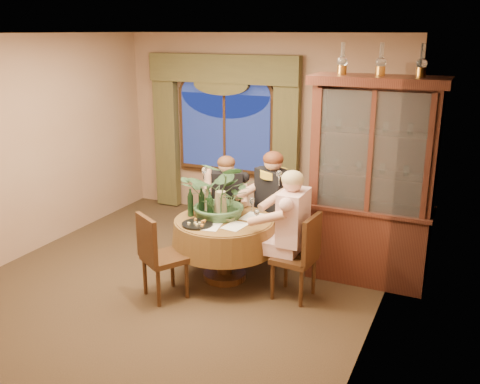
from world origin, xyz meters
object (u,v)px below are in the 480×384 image
at_px(wine_bottle_1, 190,203).
at_px(person_back, 227,205).
at_px(oil_lamp_right, 422,60).
at_px(wine_bottle_0, 208,199).
at_px(chair_back_right, 275,225).
at_px(chair_back, 226,217).
at_px(person_scarf, 274,208).
at_px(dining_table, 224,249).
at_px(chair_front_left, 165,256).
at_px(wine_bottle_4, 203,199).
at_px(oil_lamp_center, 381,59).
at_px(wine_bottle_3, 210,206).
at_px(olive_bowl, 228,219).
at_px(oil_lamp_left, 343,58).
at_px(chair_right, 294,256).
at_px(person_pink, 293,233).
at_px(china_cabinet, 372,183).
at_px(wine_bottle_5, 202,202).
at_px(centerpiece_plant, 222,167).
at_px(wine_bottle_2, 207,202).
at_px(stoneware_vase, 221,204).

bearing_deg(wine_bottle_1, person_back, 82.85).
xyz_separation_m(oil_lamp_right, wine_bottle_0, (-2.22, -0.54, -1.62)).
distance_m(chair_back_right, wine_bottle_0, 0.97).
height_order(chair_back, person_scarf, person_scarf).
bearing_deg(dining_table, chair_front_left, -121.33).
xyz_separation_m(person_back, wine_bottle_4, (-0.02, -0.60, 0.25)).
xyz_separation_m(oil_lamp_center, person_scarf, (-1.17, -0.02, -1.81)).
xyz_separation_m(chair_front_left, wine_bottle_3, (0.26, 0.59, 0.44)).
bearing_deg(person_back, wine_bottle_0, 68.43).
bearing_deg(olive_bowl, oil_lamp_left, 35.03).
relative_size(oil_lamp_center, oil_lamp_right, 1.00).
relative_size(dining_table, chair_right, 1.29).
relative_size(oil_lamp_right, person_back, 0.26).
height_order(oil_lamp_left, person_scarf, oil_lamp_left).
xyz_separation_m(person_pink, person_back, (-1.14, 0.70, -0.05)).
bearing_deg(wine_bottle_4, dining_table, -16.85).
bearing_deg(chair_back, wine_bottle_3, 78.86).
distance_m(oil_lamp_center, chair_front_left, 3.12).
bearing_deg(wine_bottle_1, oil_lamp_left, 26.36).
bearing_deg(oil_lamp_left, dining_table, -148.40).
relative_size(oil_lamp_right, wine_bottle_1, 1.03).
height_order(person_scarf, wine_bottle_1, person_scarf).
height_order(china_cabinet, wine_bottle_5, china_cabinet).
bearing_deg(chair_back, person_pink, 123.22).
height_order(chair_front_left, centerpiece_plant, centerpiece_plant).
bearing_deg(chair_front_left, wine_bottle_4, 115.49).
bearing_deg(centerpiece_plant, person_back, 111.72).
xyz_separation_m(china_cabinet, oil_lamp_right, (0.41, 0.00, 1.35)).
height_order(chair_back, wine_bottle_5, wine_bottle_5).
height_order(chair_right, wine_bottle_5, wine_bottle_5).
distance_m(oil_lamp_left, wine_bottle_2, 2.20).
bearing_deg(chair_right, wine_bottle_2, 89.82).
bearing_deg(wine_bottle_1, wine_bottle_2, 28.38).
bearing_deg(dining_table, person_scarf, 61.80).
xyz_separation_m(chair_right, person_scarf, (-0.53, 0.75, 0.25)).
height_order(oil_lamp_center, stoneware_vase, oil_lamp_center).
xyz_separation_m(chair_front_left, stoneware_vase, (0.32, 0.73, 0.42)).
height_order(chair_back_right, wine_bottle_1, wine_bottle_1).
bearing_deg(oil_lamp_right, chair_back, 178.73).
height_order(chair_right, olive_bowl, chair_right).
height_order(chair_right, wine_bottle_4, wine_bottle_4).
distance_m(centerpiece_plant, wine_bottle_4, 0.50).
xyz_separation_m(oil_lamp_left, chair_right, (-0.23, -0.77, -2.06)).
bearing_deg(oil_lamp_center, chair_back_right, 177.68).
xyz_separation_m(dining_table, chair_front_left, (-0.40, -0.66, 0.10)).
bearing_deg(wine_bottle_5, oil_lamp_left, 25.74).
xyz_separation_m(person_back, wine_bottle_5, (0.01, -0.69, 0.25)).
xyz_separation_m(china_cabinet, wine_bottle_0, (-1.81, -0.54, -0.27)).
relative_size(china_cabinet, oil_lamp_center, 6.96).
bearing_deg(chair_front_left, chair_back, 118.64).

